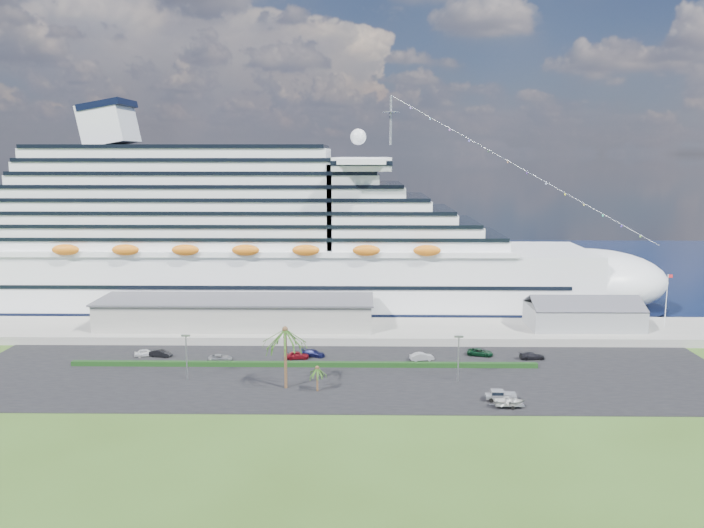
{
  "coord_description": "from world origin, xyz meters",
  "views": [
    {
      "loc": [
        3.04,
        -108.55,
        39.74
      ],
      "look_at": [
        0.95,
        30.0,
        17.52
      ],
      "focal_mm": 35.0,
      "sensor_mm": 36.0,
      "label": 1
    }
  ],
  "objects_px": {
    "boat_trailer": "(509,401)",
    "cruise_ship": "(266,246)",
    "parked_car_3": "(313,353)",
    "pickup_truck": "(500,395)"
  },
  "relations": [
    {
      "from": "cruise_ship",
      "to": "boat_trailer",
      "type": "relative_size",
      "value": 33.74
    },
    {
      "from": "boat_trailer",
      "to": "cruise_ship",
      "type": "bearing_deg",
      "value": 124.81
    },
    {
      "from": "parked_car_3",
      "to": "boat_trailer",
      "type": "relative_size",
      "value": 0.85
    },
    {
      "from": "cruise_ship",
      "to": "boat_trailer",
      "type": "xyz_separation_m",
      "value": [
        47.88,
        -68.86,
        -15.49
      ]
    },
    {
      "from": "cruise_ship",
      "to": "parked_car_3",
      "type": "bearing_deg",
      "value": -70.23
    },
    {
      "from": "cruise_ship",
      "to": "boat_trailer",
      "type": "height_order",
      "value": "cruise_ship"
    },
    {
      "from": "cruise_ship",
      "to": "parked_car_3",
      "type": "height_order",
      "value": "cruise_ship"
    },
    {
      "from": "parked_car_3",
      "to": "pickup_truck",
      "type": "height_order",
      "value": "pickup_truck"
    },
    {
      "from": "cruise_ship",
      "to": "pickup_truck",
      "type": "relative_size",
      "value": 38.03
    },
    {
      "from": "cruise_ship",
      "to": "parked_car_3",
      "type": "xyz_separation_m",
      "value": [
        14.89,
        -41.43,
        -15.88
      ]
    }
  ]
}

